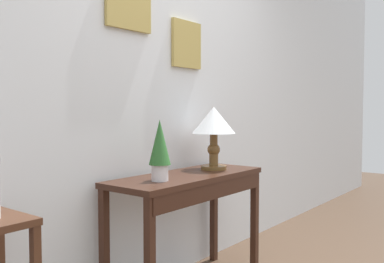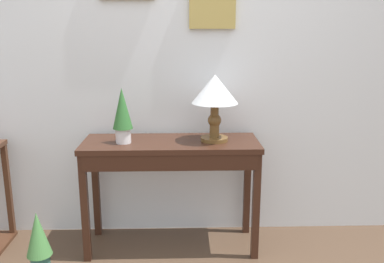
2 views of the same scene
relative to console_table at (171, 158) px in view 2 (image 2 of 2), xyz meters
The scene contains 5 objects.
back_wall_with_art 0.83m from the console_table, 82.31° to the left, with size 9.00×0.13×2.80m.
console_table is the anchor object (origin of this frame).
table_lamp 0.51m from the console_table, ahead, with size 0.30×0.30×0.43m.
potted_plant_on_console 0.43m from the console_table, behind, with size 0.13×0.13×0.35m.
potted_plant_floor 0.94m from the console_table, 158.52° to the right, with size 0.15×0.15×0.41m.
Camera 2 is at (0.02, -1.33, 1.45)m, focal length 38.91 mm.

